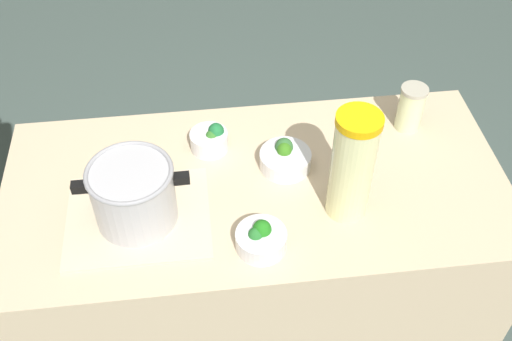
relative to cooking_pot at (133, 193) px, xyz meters
name	(u,v)px	position (x,y,z in m)	size (l,w,h in m)	color
counter_slab	(256,277)	(-0.31, -0.08, -0.53)	(1.35, 0.64, 0.87)	beige
dish_cloth	(138,217)	(0.00, 0.00, -0.09)	(0.36, 0.30, 0.01)	beige
cooking_pot	(133,193)	(0.00, 0.00, 0.00)	(0.28, 0.21, 0.16)	#B7B7BC
lemonade_pitcher	(352,166)	(-0.53, 0.03, 0.06)	(0.11, 0.11, 0.31)	#EBEBA8
mason_jar	(411,108)	(-0.77, -0.26, -0.02)	(0.08, 0.08, 0.14)	beige
broccoli_bowl_front	(261,239)	(-0.30, 0.12, -0.07)	(0.12, 0.12, 0.08)	silver
broccoli_bowl_center	(285,158)	(-0.40, -0.14, -0.07)	(0.14, 0.14, 0.08)	silver
broccoli_bowl_back	(210,139)	(-0.20, -0.24, -0.06)	(0.11, 0.11, 0.08)	silver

